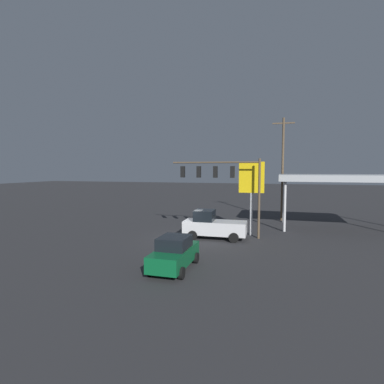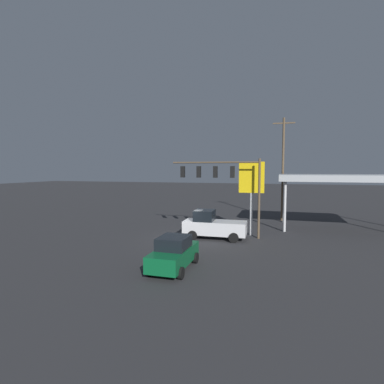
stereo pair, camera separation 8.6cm
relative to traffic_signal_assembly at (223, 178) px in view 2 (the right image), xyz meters
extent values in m
plane|color=#2D2D30|center=(2.83, 1.70, -5.09)|extent=(200.00, 200.00, 0.00)
cylinder|color=brown|center=(-3.10, 0.02, -1.73)|extent=(0.20, 0.20, 6.71)
cylinder|color=brown|center=(0.69, 0.02, 1.32)|extent=(7.59, 0.14, 0.14)
cube|color=black|center=(-0.85, 0.02, 0.50)|extent=(0.36, 0.28, 1.00)
sphere|color=#360505|center=(-0.85, -0.16, 0.80)|extent=(0.22, 0.22, 0.22)
sphere|color=yellow|center=(-0.85, -0.16, 0.50)|extent=(0.22, 0.22, 0.22)
sphere|color=black|center=(-0.85, -0.16, 0.20)|extent=(0.22, 0.22, 0.22)
cube|color=black|center=(0.64, 0.02, 0.50)|extent=(0.36, 0.28, 1.00)
sphere|color=#360505|center=(0.64, -0.16, 0.80)|extent=(0.22, 0.22, 0.22)
sphere|color=yellow|center=(0.64, -0.16, 0.50)|extent=(0.22, 0.22, 0.22)
sphere|color=black|center=(0.64, -0.16, 0.20)|extent=(0.22, 0.22, 0.22)
cube|color=black|center=(2.12, 0.02, 0.50)|extent=(0.36, 0.28, 1.00)
sphere|color=#360505|center=(2.12, -0.16, 0.80)|extent=(0.22, 0.22, 0.22)
sphere|color=yellow|center=(2.12, -0.16, 0.50)|extent=(0.22, 0.22, 0.22)
sphere|color=black|center=(2.12, -0.16, 0.20)|extent=(0.22, 0.22, 0.22)
cube|color=black|center=(3.60, 0.02, 0.50)|extent=(0.36, 0.28, 1.00)
sphere|color=#360505|center=(3.60, -0.16, 0.80)|extent=(0.22, 0.22, 0.22)
sphere|color=yellow|center=(3.60, -0.16, 0.50)|extent=(0.22, 0.22, 0.22)
sphere|color=black|center=(3.60, -0.16, 0.20)|extent=(0.22, 0.22, 0.22)
cylinder|color=brown|center=(-5.04, -9.87, 0.69)|extent=(0.26, 0.26, 11.55)
cube|color=brown|center=(-5.04, -9.87, 5.86)|extent=(2.40, 0.14, 0.14)
cube|color=#B2B7BC|center=(-10.50, -6.08, -0.09)|extent=(11.73, 6.33, 0.60)
cube|color=red|center=(-10.50, -9.26, -0.09)|extent=(11.73, 0.06, 0.36)
cylinder|color=silver|center=(-5.24, -8.64, -2.74)|extent=(0.24, 0.24, 4.70)
cylinder|color=silver|center=(-5.24, -3.51, -2.74)|extent=(0.24, 0.24, 4.70)
cylinder|color=silver|center=(-2.37, -1.07, -1.85)|extent=(0.24, 0.24, 6.48)
cube|color=yellow|center=(-2.37, -1.07, 0.03)|extent=(2.18, 0.24, 2.71)
cube|color=black|center=(-2.37, -1.20, 0.03)|extent=(1.53, 0.04, 0.95)
cube|color=silver|center=(0.40, 1.14, -4.14)|extent=(5.26, 2.16, 1.10)
cube|color=black|center=(1.30, 1.17, -3.14)|extent=(1.65, 1.89, 0.90)
cylinder|color=black|center=(2.06, 2.21, -4.69)|extent=(0.81, 0.24, 0.80)
cylinder|color=black|center=(2.12, 0.17, -4.69)|extent=(0.81, 0.24, 0.80)
cylinder|color=black|center=(-1.32, 2.11, -4.69)|extent=(0.81, 0.24, 0.80)
cylinder|color=black|center=(-1.26, 0.07, -4.69)|extent=(0.81, 0.24, 0.80)
cube|color=#0C592D|center=(1.11, 9.32, -4.31)|extent=(1.83, 4.41, 0.90)
cube|color=black|center=(1.11, 9.32, -3.51)|extent=(1.67, 2.01, 0.70)
cylinder|color=black|center=(0.20, 10.75, -4.76)|extent=(0.22, 0.66, 0.66)
cylinder|color=black|center=(2.04, 10.74, -4.76)|extent=(0.22, 0.66, 0.66)
cylinder|color=black|center=(0.18, 7.89, -4.76)|extent=(0.22, 0.66, 0.66)
cylinder|color=black|center=(2.02, 7.88, -4.76)|extent=(0.22, 0.66, 0.66)
camera|label=1|loc=(-4.64, 25.46, 0.74)|focal=28.00mm
camera|label=2|loc=(-4.72, 25.43, 0.74)|focal=28.00mm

